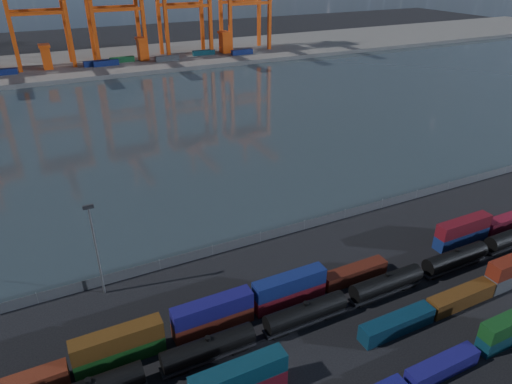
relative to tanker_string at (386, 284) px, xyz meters
name	(u,v)px	position (x,y,z in m)	size (l,w,h in m)	color
ground	(347,337)	(-11.42, -5.12, -2.09)	(700.00, 700.00, 0.00)	black
harbor_water	(155,125)	(-11.42, 99.88, -2.09)	(700.00, 700.00, 0.00)	#273339
far_quay	(100,62)	(-11.42, 204.88, -1.09)	(700.00, 70.00, 2.00)	#514F4C
container_row_mid	(380,328)	(-7.38, -7.29, -0.11)	(141.47, 2.54, 5.42)	#45494B
container_row_north	(248,306)	(-22.57, 5.24, 0.05)	(129.00, 2.49, 5.30)	navy
tanker_string	(386,284)	(0.00, 0.00, 0.00)	(137.58, 2.92, 4.18)	black
waterfront_fence	(261,237)	(-11.42, 22.88, -1.09)	(160.12, 0.12, 2.20)	#595B5E
yard_light_mast	(96,246)	(-41.42, 20.88, 7.20)	(1.60, 0.40, 16.60)	slate
quay_containers	(81,65)	(-22.42, 190.35, 1.21)	(172.58, 10.99, 2.60)	navy
straddle_carriers	(96,52)	(-13.92, 194.88, 5.73)	(140.00, 7.00, 11.10)	#DC480F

